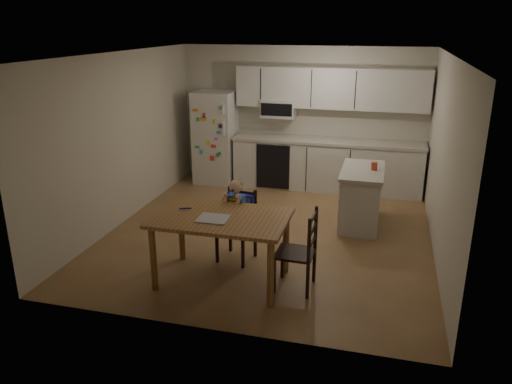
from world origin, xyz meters
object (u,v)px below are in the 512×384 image
at_px(chair_side, 304,246).
at_px(dining_table, 221,225).
at_px(kitchen_island, 361,197).
at_px(red_cup, 374,166).
at_px(refrigerator, 216,137).
at_px(chair_booster, 238,211).

bearing_deg(chair_side, dining_table, -84.92).
relative_size(kitchen_island, chair_side, 1.22).
bearing_deg(red_cup, refrigerator, 153.33).
bearing_deg(chair_side, kitchen_island, 169.00).
bearing_deg(kitchen_island, dining_table, -123.64).
bearing_deg(dining_table, red_cup, 53.87).
height_order(refrigerator, kitchen_island, refrigerator).
relative_size(chair_booster, chair_side, 1.12).
relative_size(dining_table, chair_side, 1.60).
height_order(red_cup, dining_table, red_cup).
bearing_deg(red_cup, kitchen_island, -172.38).
xyz_separation_m(chair_booster, chair_side, (0.94, -0.57, -0.11)).
height_order(dining_table, chair_booster, chair_booster).
distance_m(refrigerator, chair_booster, 3.35).
distance_m(red_cup, dining_table, 2.73).
bearing_deg(chair_booster, dining_table, -80.73).
bearing_deg(kitchen_island, red_cup, 7.62).
relative_size(refrigerator, kitchen_island, 1.47).
xyz_separation_m(red_cup, dining_table, (-1.60, -2.20, -0.21)).
xyz_separation_m(refrigerator, chair_side, (2.28, -3.63, -0.31)).
height_order(kitchen_island, red_cup, red_cup).
xyz_separation_m(kitchen_island, chair_side, (-0.50, -2.13, 0.10)).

